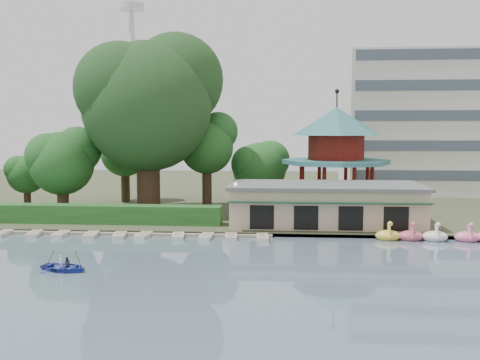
# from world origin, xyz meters

# --- Properties ---
(ground_plane) EXTENTS (220.00, 220.00, 0.00)m
(ground_plane) POSITION_xyz_m (0.00, 0.00, 0.00)
(ground_plane) COLOR slate
(ground_plane) RESTS_ON ground
(shore) EXTENTS (220.00, 70.00, 0.40)m
(shore) POSITION_xyz_m (0.00, 52.00, 0.20)
(shore) COLOR #424930
(shore) RESTS_ON ground
(embankment) EXTENTS (220.00, 0.60, 0.30)m
(embankment) POSITION_xyz_m (0.00, 17.30, 0.15)
(embankment) COLOR gray
(embankment) RESTS_ON ground
(dock) EXTENTS (34.00, 1.60, 0.24)m
(dock) POSITION_xyz_m (-12.00, 17.20, 0.12)
(dock) COLOR gray
(dock) RESTS_ON ground
(boathouse) EXTENTS (18.60, 9.39, 3.90)m
(boathouse) POSITION_xyz_m (10.00, 21.97, 2.37)
(boathouse) COLOR #C8AA90
(boathouse) RESTS_ON shore
(pavilion) EXTENTS (12.40, 12.40, 13.50)m
(pavilion) POSITION_xyz_m (12.00, 32.00, 7.48)
(pavilion) COLOR #C8AA90
(pavilion) RESTS_ON shore
(office_building) EXTENTS (38.00, 18.00, 20.00)m
(office_building) POSITION_xyz_m (32.67, 49.00, 9.73)
(office_building) COLOR silver
(office_building) RESTS_ON shore
(broadcast_tower) EXTENTS (8.00, 8.00, 96.00)m
(broadcast_tower) POSITION_xyz_m (-42.00, 140.00, 33.98)
(broadcast_tower) COLOR silver
(broadcast_tower) RESTS_ON ground
(hedge) EXTENTS (30.00, 2.00, 1.80)m
(hedge) POSITION_xyz_m (-15.00, 20.50, 1.30)
(hedge) COLOR #255D24
(hedge) RESTS_ON shore
(lamp_post) EXTENTS (0.36, 0.36, 4.28)m
(lamp_post) POSITION_xyz_m (1.50, 19.00, 3.34)
(lamp_post) COLOR black
(lamp_post) RESTS_ON shore
(big_tree) EXTENTS (15.65, 14.58, 20.01)m
(big_tree) POSITION_xyz_m (-8.81, 28.23, 13.05)
(big_tree) COLOR #3A281C
(big_tree) RESTS_ON shore
(small_trees) EXTENTS (39.80, 16.92, 11.24)m
(small_trees) POSITION_xyz_m (-12.12, 31.37, 6.22)
(small_trees) COLOR #3A281C
(small_trees) RESTS_ON shore
(swan_boats) EXTENTS (12.00, 1.97, 1.92)m
(swan_boats) POSITION_xyz_m (20.18, 16.51, 0.40)
(swan_boats) COLOR #FFDD45
(swan_boats) RESTS_ON ground
(moored_rowboats) EXTENTS (32.49, 2.72, 0.36)m
(moored_rowboats) POSITION_xyz_m (-11.41, 15.82, 0.18)
(moored_rowboats) COLOR silver
(moored_rowboats) RESTS_ON ground
(rowboat_with_passengers) EXTENTS (5.39, 4.44, 2.01)m
(rowboat_with_passengers) POSITION_xyz_m (-8.97, 4.48, 0.49)
(rowboat_with_passengers) COLOR #3648B3
(rowboat_with_passengers) RESTS_ON ground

